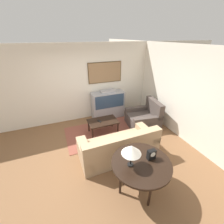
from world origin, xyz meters
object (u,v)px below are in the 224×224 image
mantel_clock (151,154)px  coffee_table (103,122)px  tv (108,105)px  couch (119,147)px  table_lamp (131,150)px  console_table (141,165)px  armchair (144,118)px

mantel_clock → coffee_table: bearing=96.5°
tv → couch: (-0.50, -2.15, -0.23)m
tv → mantel_clock: 3.20m
tv → table_lamp: size_ratio=2.70×
tv → mantel_clock: (-0.29, -3.17, 0.34)m
couch → console_table: couch is taller
couch → armchair: 1.80m
mantel_clock → table_lamp: bearing=179.9°
coffee_table → tv: bearing=61.3°
tv → couch: 2.21m
coffee_table → mantel_clock: mantel_clock is taller
armchair → coffee_table: 1.50m
tv → armchair: (0.95, -1.07, -0.24)m
tv → console_table: bearing=-99.0°
coffee_table → table_lamp: bearing=-95.1°
tv → mantel_clock: bearing=-95.2°
table_lamp → mantel_clock: table_lamp is taller
couch → coffee_table: (-0.04, 1.17, 0.11)m
couch → coffee_table: couch is taller
console_table → mantel_clock: 0.28m
tv → table_lamp: table_lamp is taller
armchair → table_lamp: size_ratio=2.45×
armchair → table_lamp: bearing=-31.3°
console_table → tv: bearing=81.0°
armchair → table_lamp: table_lamp is taller
tv → coffee_table: 1.12m
table_lamp → armchair: bearing=51.2°
table_lamp → mantel_clock: bearing=-0.1°
tv → mantel_clock: size_ratio=5.99×
coffee_table → table_lamp: 2.31m
armchair → coffee_table: bearing=-85.9°
armchair → couch: bearing=-45.9°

